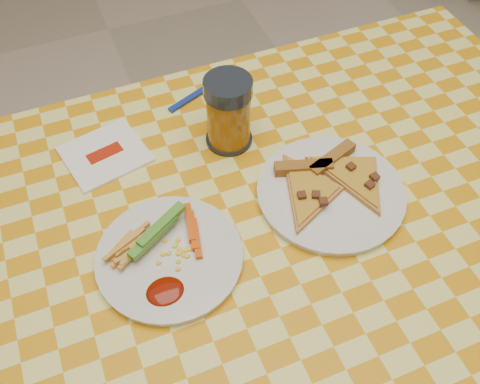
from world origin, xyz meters
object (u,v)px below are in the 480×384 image
at_px(plate_left, 170,258).
at_px(drink_glass, 229,113).
at_px(table, 270,255).
at_px(plate_right, 331,193).

bearing_deg(plate_left, drink_glass, 49.01).
xyz_separation_m(table, plate_left, (-0.17, 0.01, 0.08)).
height_order(plate_right, drink_glass, drink_glass).
height_order(table, drink_glass, drink_glass).
height_order(plate_left, plate_right, same).
bearing_deg(plate_right, plate_left, -176.14).
height_order(table, plate_left, plate_left).
bearing_deg(table, plate_right, 13.62).
relative_size(table, plate_left, 5.69).
relative_size(table, plate_right, 5.18).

